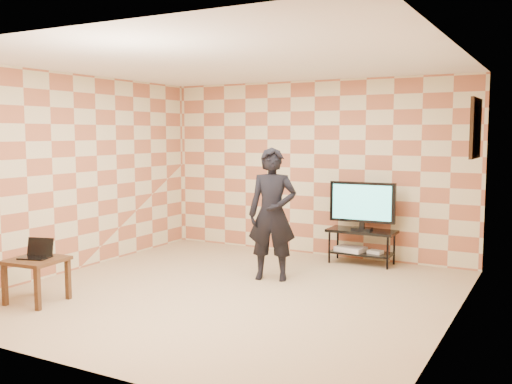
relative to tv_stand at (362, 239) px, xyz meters
The scene contains 14 objects.
floor 2.38m from the tv_stand, 112.16° to the right, with size 5.00×5.00×0.00m, color tan.
wall_back 1.36m from the tv_stand, 160.35° to the left, with size 5.00×0.02×2.70m, color beige.
wall_front 4.87m from the tv_stand, 100.75° to the right, with size 5.00×0.02×2.70m, color beige.
wall_left 4.15m from the tv_stand, 147.22° to the right, with size 0.02×5.00×2.70m, color beige.
wall_right 2.89m from the tv_stand, 53.57° to the right, with size 0.02×5.00×2.70m, color beige.
ceiling 3.32m from the tv_stand, 112.16° to the right, with size 5.00×5.00×0.02m, color white.
wall_art 2.33m from the tv_stand, 21.81° to the right, with size 0.04×0.72×0.72m.
tv_stand is the anchor object (origin of this frame).
tv 0.52m from the tv_stand, 92.77° to the right, with size 0.96×0.19×0.69m.
dvd_player 0.22m from the tv_stand, behind, with size 0.41×0.29×0.07m, color silver.
game_console 0.27m from the tv_stand, ahead, with size 0.20×0.15×0.05m, color silver.
side_table 4.42m from the tv_stand, 126.14° to the right, with size 0.61×0.61×0.50m.
laptop 4.41m from the tv_stand, 126.80° to the right, with size 0.37×0.33×0.21m.
person 1.66m from the tv_stand, 117.98° to the right, with size 0.62×0.41×1.71m, color black.
Camera 1 is at (3.41, -5.71, 1.89)m, focal length 40.00 mm.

